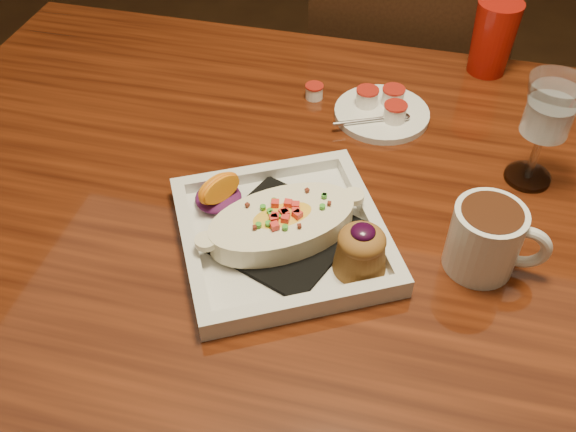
% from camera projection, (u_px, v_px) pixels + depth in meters
% --- Properties ---
extents(table, '(1.50, 0.90, 0.75)m').
position_uv_depth(table, '(363.00, 250.00, 0.98)').
color(table, '#62250E').
rests_on(table, floor).
extents(chair_far, '(0.42, 0.42, 0.93)m').
position_uv_depth(chair_far, '(401.00, 100.00, 1.52)').
color(chair_far, black).
rests_on(chair_far, floor).
extents(plate, '(0.36, 0.36, 0.08)m').
position_uv_depth(plate, '(290.00, 231.00, 0.84)').
color(plate, silver).
rests_on(plate, table).
extents(coffee_mug, '(0.13, 0.09, 0.09)m').
position_uv_depth(coffee_mug, '(488.00, 237.00, 0.80)').
color(coffee_mug, silver).
rests_on(coffee_mug, table).
extents(goblet, '(0.08, 0.08, 0.17)m').
position_uv_depth(goblet, '(549.00, 114.00, 0.87)').
color(goblet, silver).
rests_on(goblet, table).
extents(saucer, '(0.16, 0.16, 0.11)m').
position_uv_depth(saucer, '(382.00, 110.00, 1.05)').
color(saucer, silver).
rests_on(saucer, table).
extents(creamer_loose, '(0.03, 0.03, 0.02)m').
position_uv_depth(creamer_loose, '(314.00, 91.00, 1.09)').
color(creamer_loose, white).
rests_on(creamer_loose, table).
extents(red_tumbler, '(0.08, 0.08, 0.13)m').
position_uv_depth(red_tumbler, '(493.00, 38.00, 1.11)').
color(red_tumbler, '#9E130B').
rests_on(red_tumbler, table).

